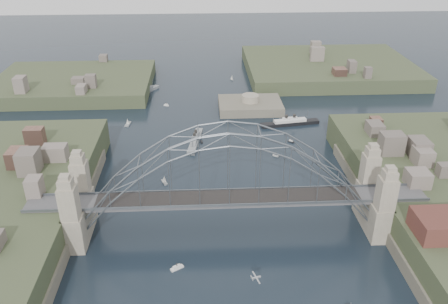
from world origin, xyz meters
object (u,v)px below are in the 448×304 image
fort_island (250,110)px  ocean_liner (290,123)px  naval_cruiser_near (195,140)px  naval_cruiser_far (146,91)px  bridge (229,182)px

fort_island → ocean_liner: 18.34m
fort_island → naval_cruiser_near: (-19.32, -25.91, 1.12)m
fort_island → ocean_liner: bearing=-50.5°
fort_island → naval_cruiser_near: 32.34m
naval_cruiser_far → ocean_liner: size_ratio=0.64×
naval_cruiser_far → ocean_liner: bearing=-33.9°
naval_cruiser_near → ocean_liner: bearing=20.8°
naval_cruiser_near → naval_cruiser_far: bearing=112.7°
bridge → ocean_liner: bearing=67.1°
naval_cruiser_near → ocean_liner: (30.96, 11.79, -0.04)m
bridge → naval_cruiser_near: size_ratio=4.96×
ocean_liner → fort_island: bearing=129.5°
fort_island → naval_cruiser_far: fort_island is taller
fort_island → ocean_liner: size_ratio=1.12×
bridge → ocean_liner: size_ratio=4.26×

